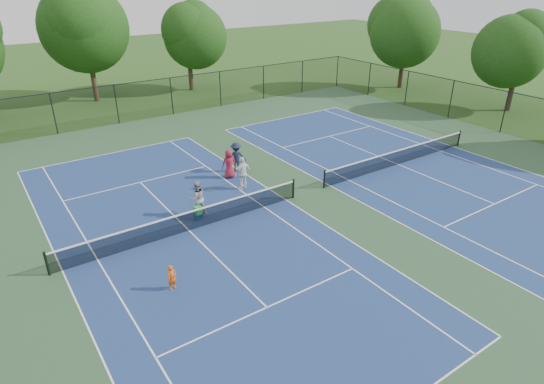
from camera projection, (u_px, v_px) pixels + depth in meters
ground at (309, 193)px, 24.34m from camera, size 140.00×140.00×0.00m
court_pad at (309, 193)px, 24.34m from camera, size 36.00×36.00×0.01m
tennis_court_left at (189, 229)px, 20.74m from camera, size 12.00×23.83×1.07m
tennis_court_right at (398, 163)px, 27.85m from camera, size 12.00×23.83×1.07m
perimeter_fence at (310, 165)px, 23.64m from camera, size 36.08×36.08×3.02m
tree_back_b at (84, 25)px, 38.69m from camera, size 7.60×7.60×10.03m
tree_back_c at (187, 32)px, 43.01m from camera, size 6.00×6.00×8.40m
tree_side_e at (407, 27)px, 43.86m from camera, size 6.60×6.60×8.87m
tree_side_f at (522, 46)px, 36.46m from camera, size 5.80×5.80×8.12m
child_player at (172, 278)px, 16.75m from camera, size 0.43×0.33×1.04m
instructor at (197, 198)px, 21.79m from camera, size 0.87×0.69×1.78m
bystander_a at (243, 173)px, 24.42m from camera, size 1.14×0.61×1.85m
bystander_b at (236, 157)px, 26.62m from camera, size 1.32×1.07×1.78m
bystander_c at (229, 164)px, 25.79m from camera, size 0.93×0.72×1.69m
ball_crate at (198, 216)px, 21.71m from camera, size 0.38×0.34×0.27m
ball_hopper at (198, 210)px, 21.57m from camera, size 0.38×0.35×0.40m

